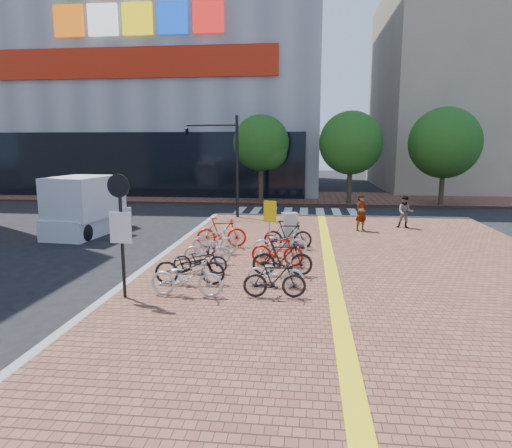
# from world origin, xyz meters

# --- Properties ---
(ground) EXTENTS (120.00, 120.00, 0.00)m
(ground) POSITION_xyz_m (0.00, 0.00, 0.00)
(ground) COLOR black
(ground) RESTS_ON ground
(sidewalk) EXTENTS (14.00, 34.00, 0.15)m
(sidewalk) POSITION_xyz_m (3.00, -5.00, 0.07)
(sidewalk) COLOR brown
(sidewalk) RESTS_ON ground
(tactile_strip) EXTENTS (0.40, 34.00, 0.01)m
(tactile_strip) POSITION_xyz_m (2.00, -5.00, 0.16)
(tactile_strip) COLOR yellow
(tactile_strip) RESTS_ON sidewalk
(kerb_west) EXTENTS (0.25, 34.00, 0.15)m
(kerb_west) POSITION_xyz_m (-4.00, -5.00, 0.08)
(kerb_west) COLOR gray
(kerb_west) RESTS_ON ground
(kerb_north) EXTENTS (14.00, 0.25, 0.15)m
(kerb_north) POSITION_xyz_m (3.00, 12.00, 0.08)
(kerb_north) COLOR gray
(kerb_north) RESTS_ON ground
(far_sidewalk) EXTENTS (70.00, 8.00, 0.15)m
(far_sidewalk) POSITION_xyz_m (0.00, 21.00, 0.07)
(far_sidewalk) COLOR brown
(far_sidewalk) RESTS_ON ground
(department_store) EXTENTS (36.00, 24.27, 28.00)m
(department_store) POSITION_xyz_m (-15.99, 31.95, 13.98)
(department_store) COLOR gray
(department_store) RESTS_ON ground
(building_beige) EXTENTS (20.00, 18.00, 18.00)m
(building_beige) POSITION_xyz_m (18.00, 32.00, 9.00)
(building_beige) COLOR gray
(building_beige) RESTS_ON ground
(crosswalk) EXTENTS (7.50, 4.00, 0.01)m
(crosswalk) POSITION_xyz_m (0.50, 14.00, 0.01)
(crosswalk) COLOR silver
(crosswalk) RESTS_ON ground
(street_trees) EXTENTS (16.20, 4.60, 6.35)m
(street_trees) POSITION_xyz_m (5.04, 17.45, 4.10)
(street_trees) COLOR #38281E
(street_trees) RESTS_ON far_sidewalk
(bike_0) EXTENTS (1.94, 0.72, 1.01)m
(bike_0) POSITION_xyz_m (-1.92, -2.46, 0.66)
(bike_0) COLOR silver
(bike_0) RESTS_ON sidewalk
(bike_1) EXTENTS (2.06, 0.86, 1.05)m
(bike_1) POSITION_xyz_m (-2.09, -1.46, 0.68)
(bike_1) COLOR black
(bike_1) RESTS_ON sidewalk
(bike_2) EXTENTS (1.70, 0.64, 0.88)m
(bike_2) POSITION_xyz_m (-2.06, -0.34, 0.59)
(bike_2) COLOR black
(bike_2) RESTS_ON sidewalk
(bike_3) EXTENTS (1.60, 0.59, 0.94)m
(bike_3) POSITION_xyz_m (-2.08, 0.80, 0.62)
(bike_3) COLOR #B4B5B9
(bike_3) RESTS_ON sidewalk
(bike_4) EXTENTS (1.71, 0.69, 1.00)m
(bike_4) POSITION_xyz_m (-2.10, 2.19, 0.65)
(bike_4) COLOR #B3B3B8
(bike_4) RESTS_ON sidewalk
(bike_5) EXTENTS (2.00, 0.89, 1.16)m
(bike_5) POSITION_xyz_m (-2.08, 3.34, 0.73)
(bike_5) COLOR #B7190D
(bike_5) RESTS_ON sidewalk
(bike_6) EXTENTS (1.68, 0.59, 0.99)m
(bike_6) POSITION_xyz_m (0.40, -2.33, 0.65)
(bike_6) COLOR black
(bike_6) RESTS_ON sidewalk
(bike_7) EXTENTS (1.63, 0.67, 0.83)m
(bike_7) POSITION_xyz_m (0.35, -1.42, 0.57)
(bike_7) COLOR silver
(bike_7) RESTS_ON sidewalk
(bike_8) EXTENTS (1.87, 0.64, 1.10)m
(bike_8) POSITION_xyz_m (0.48, -0.29, 0.70)
(bike_8) COLOR black
(bike_8) RESTS_ON sidewalk
(bike_9) EXTENTS (1.79, 0.68, 1.05)m
(bike_9) POSITION_xyz_m (0.26, 0.84, 0.67)
(bike_9) COLOR #B8180D
(bike_9) RESTS_ON sidewalk
(bike_10) EXTENTS (2.01, 1.03, 1.01)m
(bike_10) POSITION_xyz_m (0.27, 2.06, 0.65)
(bike_10) COLOR silver
(bike_10) RESTS_ON sidewalk
(bike_11) EXTENTS (1.86, 0.63, 1.10)m
(bike_11) POSITION_xyz_m (0.49, 3.35, 0.70)
(bike_11) COLOR black
(bike_11) RESTS_ON sidewalk
(pedestrian_a) EXTENTS (0.74, 0.67, 1.69)m
(pedestrian_a) POSITION_xyz_m (3.69, 7.45, 0.99)
(pedestrian_a) COLOR gray
(pedestrian_a) RESTS_ON sidewalk
(pedestrian_b) EXTENTS (0.83, 0.70, 1.54)m
(pedestrian_b) POSITION_xyz_m (5.85, 8.40, 0.92)
(pedestrian_b) COLOR #4A525E
(pedestrian_b) RESTS_ON sidewalk
(utility_box) EXTENTS (0.68, 0.58, 1.28)m
(utility_box) POSITION_xyz_m (0.52, 4.17, 0.79)
(utility_box) COLOR silver
(utility_box) RESTS_ON sidewalk
(yellow_sign) EXTENTS (0.49, 0.20, 1.86)m
(yellow_sign) POSITION_xyz_m (-0.20, 3.21, 1.44)
(yellow_sign) COLOR #B7B7BC
(yellow_sign) RESTS_ON sidewalk
(notice_sign) EXTENTS (0.60, 0.16, 3.23)m
(notice_sign) POSITION_xyz_m (-3.50, -2.79, 2.19)
(notice_sign) COLOR black
(notice_sign) RESTS_ON sidewalk
(traffic_light_pole) EXTENTS (2.94, 1.13, 5.47)m
(traffic_light_pole) POSITION_xyz_m (-3.88, 10.83, 3.93)
(traffic_light_pole) COLOR black
(traffic_light_pole) RESTS_ON sidewalk
(box_truck) EXTENTS (2.44, 4.83, 2.70)m
(box_truck) POSITION_xyz_m (-8.94, 6.13, 1.27)
(box_truck) COLOR silver
(box_truck) RESTS_ON ground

